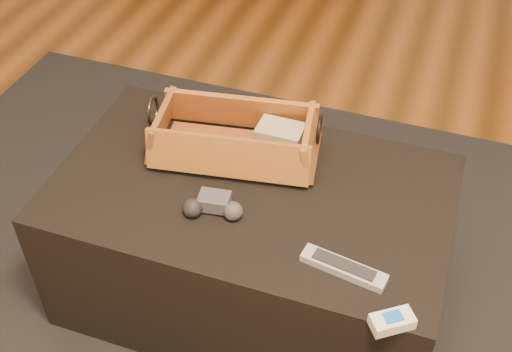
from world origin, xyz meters
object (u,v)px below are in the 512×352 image
(silver_remote, at_px, (344,268))
(cream_gadget, at_px, (392,321))
(tv_remote, at_px, (226,149))
(game_controller, at_px, (213,206))
(wicker_basket, at_px, (235,139))
(ottoman, at_px, (252,242))

(silver_remote, distance_m, cream_gadget, 0.17)
(tv_remote, distance_m, game_controller, 0.21)
(cream_gadget, bearing_deg, wicker_basket, 140.68)
(tv_remote, xyz_separation_m, game_controller, (0.05, -0.20, -0.00))
(wicker_basket, height_order, silver_remote, wicker_basket)
(ottoman, relative_size, silver_remote, 5.02)
(tv_remote, bearing_deg, silver_remote, -50.52)
(ottoman, xyz_separation_m, tv_remote, (-0.10, 0.09, 0.24))
(tv_remote, xyz_separation_m, silver_remote, (0.38, -0.27, -0.02))
(wicker_basket, bearing_deg, silver_remote, -38.87)
(ottoman, height_order, wicker_basket, wicker_basket)
(wicker_basket, relative_size, cream_gadget, 4.73)
(ottoman, relative_size, cream_gadget, 10.21)
(tv_remote, relative_size, silver_remote, 1.15)
(tv_remote, height_order, cream_gadget, tv_remote)
(tv_remote, distance_m, wicker_basket, 0.04)
(ottoman, xyz_separation_m, wicker_basket, (-0.08, 0.11, 0.26))
(wicker_basket, distance_m, silver_remote, 0.47)
(ottoman, xyz_separation_m, silver_remote, (0.28, -0.19, 0.22))
(tv_remote, height_order, silver_remote, tv_remote)
(ottoman, height_order, cream_gadget, cream_gadget)
(tv_remote, distance_m, silver_remote, 0.47)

